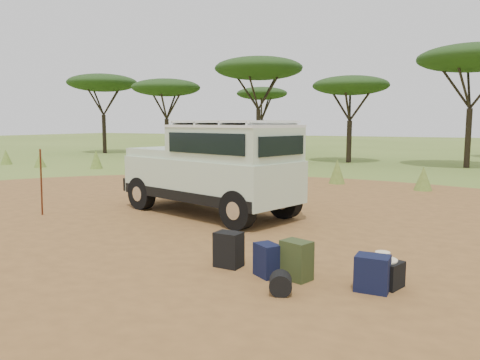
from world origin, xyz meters
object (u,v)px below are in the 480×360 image
at_px(safari_vehicle, 214,170).
at_px(backpack_olive, 296,260).
at_px(backpack_navy, 267,260).
at_px(backpack_black, 229,250).
at_px(duffel_navy, 372,274).
at_px(hard_case, 382,273).
at_px(walking_staff, 41,183).

bearing_deg(safari_vehicle, backpack_olive, -30.34).
relative_size(safari_vehicle, backpack_navy, 10.17).
xyz_separation_m(safari_vehicle, backpack_black, (2.33, -3.49, -0.82)).
height_order(duffel_navy, hard_case, duffel_navy).
distance_m(walking_staff, backpack_olive, 7.07).
distance_m(backpack_navy, duffel_navy, 1.48).
bearing_deg(backpack_navy, hard_case, 46.48).
bearing_deg(backpack_black, hard_case, 7.64).
xyz_separation_m(walking_staff, backpack_black, (5.77, -1.34, -0.54)).
distance_m(backpack_navy, backpack_olive, 0.43).
distance_m(safari_vehicle, duffel_navy, 5.81).
relative_size(safari_vehicle, duffel_navy, 10.17).
bearing_deg(walking_staff, hard_case, -61.21).
distance_m(walking_staff, backpack_black, 5.95).
xyz_separation_m(walking_staff, duffel_navy, (7.96, -1.39, -0.57)).
bearing_deg(safari_vehicle, backpack_black, -40.83).
relative_size(safari_vehicle, hard_case, 9.72).
xyz_separation_m(safari_vehicle, duffel_navy, (4.53, -3.54, -0.85)).
relative_size(backpack_olive, duffel_navy, 1.16).
height_order(backpack_black, backpack_navy, backpack_black).
distance_m(backpack_black, hard_case, 2.28).
height_order(backpack_navy, backpack_olive, backpack_olive).
relative_size(backpack_black, duffel_navy, 1.13).
height_order(safari_vehicle, backpack_olive, safari_vehicle).
relative_size(backpack_navy, hard_case, 0.96).
distance_m(safari_vehicle, backpack_black, 4.28).
height_order(backpack_black, duffel_navy, backpack_black).
bearing_deg(backpack_black, backpack_navy, -9.42).
relative_size(backpack_navy, backpack_olive, 0.86).
bearing_deg(hard_case, walking_staff, -170.51).
xyz_separation_m(backpack_navy, backpack_olive, (0.42, 0.07, 0.04)).
height_order(walking_staff, backpack_black, walking_staff).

